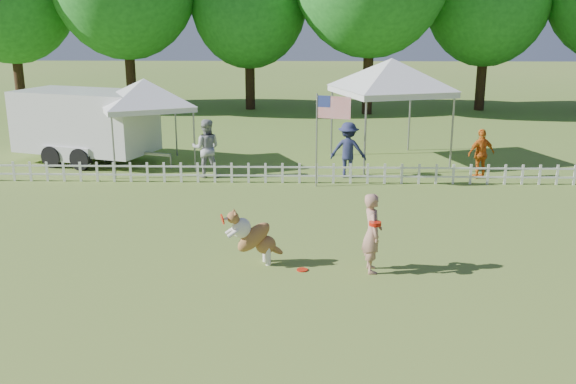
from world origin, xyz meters
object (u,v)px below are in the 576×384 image
(handler, at_px, (372,233))
(spectator_c, at_px, (481,154))
(frisbee_on_turf, at_px, (302,270))
(canopy_tent_right, at_px, (390,112))
(spectator_a, at_px, (206,148))
(dog, at_px, (255,237))
(canopy_tent_left, at_px, (146,124))
(flag_pole, at_px, (317,141))
(cargo_trailer, at_px, (86,126))
(spectator_b, at_px, (348,150))

(handler, height_order, spectator_c, handler)
(frisbee_on_turf, distance_m, canopy_tent_right, 10.29)
(canopy_tent_right, height_order, spectator_a, canopy_tent_right)
(handler, xyz_separation_m, dog, (-2.26, 0.27, -0.20))
(dog, xyz_separation_m, canopy_tent_right, (3.78, 9.48, 1.10))
(canopy_tent_left, xyz_separation_m, spectator_a, (2.12, -1.33, -0.51))
(handler, relative_size, canopy_tent_right, 0.46)
(canopy_tent_right, bearing_deg, flag_pole, -143.98)
(frisbee_on_turf, bearing_deg, spectator_c, 54.52)
(canopy_tent_right, xyz_separation_m, spectator_a, (-5.81, -2.32, -0.79))
(frisbee_on_turf, distance_m, spectator_a, 8.05)
(frisbee_on_turf, xyz_separation_m, cargo_trailer, (-7.29, 9.43, 1.21))
(frisbee_on_turf, height_order, spectator_c, spectator_c)
(handler, height_order, dog, handler)
(dog, height_order, flag_pole, flag_pole)
(handler, height_order, spectator_a, spectator_a)
(handler, bearing_deg, spectator_c, -32.68)
(spectator_b, bearing_deg, canopy_tent_left, -0.11)
(handler, relative_size, dog, 1.34)
(frisbee_on_turf, height_order, flag_pole, flag_pole)
(dog, relative_size, spectator_b, 0.68)
(canopy_tent_left, bearing_deg, dog, -88.42)
(canopy_tent_left, distance_m, spectator_b, 6.57)
(flag_pole, distance_m, spectator_a, 3.52)
(flag_pole, bearing_deg, spectator_a, 179.13)
(frisbee_on_turf, bearing_deg, spectator_a, 111.75)
(spectator_a, bearing_deg, canopy_tent_left, -34.70)
(canopy_tent_right, relative_size, cargo_trailer, 0.61)
(canopy_tent_left, xyz_separation_m, flag_pole, (5.45, -2.40, -0.05))
(frisbee_on_turf, height_order, cargo_trailer, cargo_trailer)
(spectator_c, bearing_deg, canopy_tent_right, -59.96)
(flag_pole, distance_m, spectator_b, 1.58)
(dog, xyz_separation_m, spectator_a, (-2.03, 7.16, 0.31))
(spectator_c, bearing_deg, canopy_tent_left, -24.96)
(handler, xyz_separation_m, canopy_tent_right, (1.52, 9.75, 0.90))
(handler, height_order, frisbee_on_turf, handler)
(spectator_b, bearing_deg, handler, 100.90)
(canopy_tent_right, distance_m, spectator_c, 3.49)
(spectator_a, relative_size, spectator_c, 1.18)
(handler, bearing_deg, cargo_trailer, 37.94)
(dog, bearing_deg, flag_pole, 57.92)
(handler, bearing_deg, spectator_b, -4.61)
(dog, distance_m, canopy_tent_left, 9.48)
(frisbee_on_turf, relative_size, cargo_trailer, 0.04)
(canopy_tent_right, relative_size, flag_pole, 1.25)
(frisbee_on_turf, relative_size, canopy_tent_left, 0.08)
(dog, distance_m, spectator_a, 7.45)
(cargo_trailer, bearing_deg, spectator_a, -6.85)
(cargo_trailer, distance_m, flag_pole, 8.25)
(spectator_c, bearing_deg, handler, 43.71)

